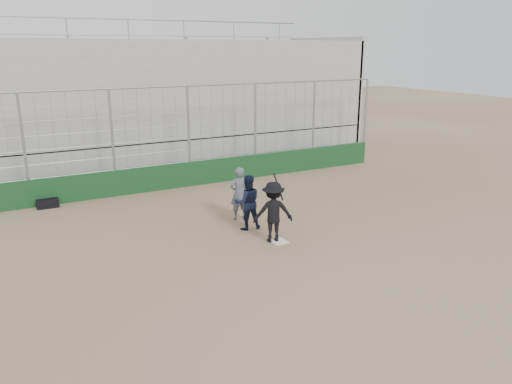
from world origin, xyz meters
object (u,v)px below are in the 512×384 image
catcher_crouched (248,211)px  equipment_bag (48,203)px  umpire (239,196)px  batter_at_plate (273,212)px

catcher_crouched → equipment_bag: (-5.19, 5.26, -0.42)m
umpire → equipment_bag: (-5.39, 4.26, -0.63)m
umpire → batter_at_plate: bearing=88.5°
batter_at_plate → umpire: batter_at_plate is taller
umpire → catcher_crouched: bearing=77.1°
catcher_crouched → equipment_bag: size_ratio=1.59×
batter_at_plate → umpire: 2.20m
catcher_crouched → equipment_bag: bearing=134.6°
batter_at_plate → catcher_crouched: (-0.20, 1.21, -0.31)m
equipment_bag → umpire: bearing=-38.3°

